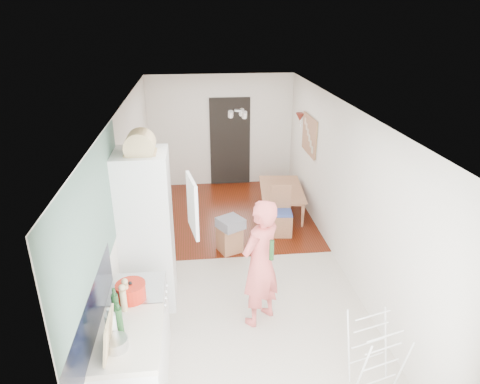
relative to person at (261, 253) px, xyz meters
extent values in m
cube|color=beige|center=(-0.14, 1.35, -1.00)|extent=(3.20, 7.00, 0.01)
cube|color=#5D150C|center=(-0.14, 3.20, -0.99)|extent=(3.20, 3.30, 0.01)
cube|color=slate|center=(-1.73, -0.65, 0.85)|extent=(0.02, 3.00, 1.30)
cube|color=black|center=(-1.72, -1.20, 0.15)|extent=(0.02, 1.90, 0.50)
cube|color=black|center=(0.06, 4.83, 0.00)|extent=(0.90, 0.04, 2.00)
cube|color=white|center=(-1.44, -1.20, -0.57)|extent=(0.60, 0.90, 0.86)
cube|color=beige|center=(-1.44, -1.20, -0.11)|extent=(0.62, 0.92, 0.06)
cube|color=white|center=(-1.44, -0.45, -0.56)|extent=(0.60, 0.60, 0.88)
cube|color=#BDBEC0|center=(-1.44, -0.45, -0.10)|extent=(0.60, 0.60, 0.04)
cube|color=white|center=(-1.41, 0.57, 0.08)|extent=(0.66, 0.66, 2.15)
cube|color=white|center=(-0.80, 0.27, 0.55)|extent=(0.14, 0.56, 0.70)
cube|color=white|center=(-1.10, 0.57, 0.55)|extent=(0.02, 0.52, 0.66)
cube|color=tan|center=(1.44, 3.25, 0.55)|extent=(0.03, 0.90, 0.70)
cube|color=#AE724E|center=(1.43, 3.25, 0.55)|extent=(0.00, 0.94, 0.74)
cone|color=maroon|center=(1.40, 3.90, 0.75)|extent=(0.18, 0.18, 0.16)
imported|color=#D55854|center=(0.00, 0.00, 0.00)|extent=(0.86, 0.84, 2.00)
imported|color=#AE724E|center=(0.95, 3.15, -0.78)|extent=(0.81, 1.30, 0.44)
cube|color=slate|center=(-0.21, 1.74, -0.47)|extent=(0.51, 0.51, 0.17)
cylinder|color=red|center=(-1.47, -0.64, 0.01)|extent=(0.37, 0.37, 0.18)
cylinder|color=#BDBEC0|center=(-1.51, -1.36, -0.03)|extent=(0.25, 0.25, 0.10)
cylinder|color=#1C411E|center=(0.10, -0.19, 0.14)|extent=(0.06, 0.06, 0.26)
cylinder|color=#1C411E|center=(-1.51, -1.15, 0.05)|extent=(0.08, 0.08, 0.27)
cylinder|color=#1C411E|center=(-1.57, -0.97, 0.07)|extent=(0.08, 0.08, 0.29)
cylinder|color=silver|center=(-1.58, -1.19, 0.04)|extent=(0.12, 0.12, 0.25)
cylinder|color=#D2BA7C|center=(-1.52, -0.82, 0.04)|extent=(0.08, 0.08, 0.24)
cylinder|color=#D2BA7C|center=(-1.51, -0.71, 0.04)|extent=(0.08, 0.08, 0.23)
camera|label=1|loc=(-0.75, -4.44, 2.70)|focal=32.00mm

